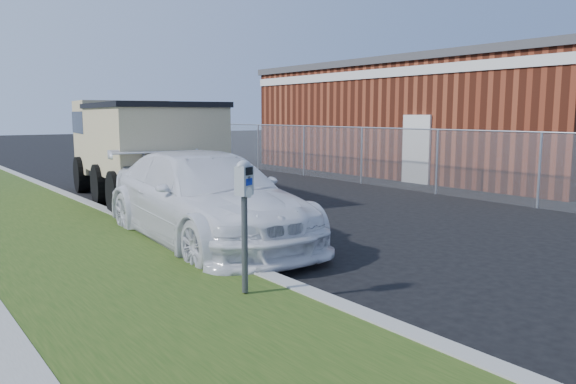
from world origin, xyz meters
TOP-DOWN VIEW (x-y plane):
  - ground at (0.00, 0.00)m, footprint 120.00×120.00m
  - chainlink_fence at (6.00, 7.00)m, footprint 0.06×30.06m
  - brick_building at (12.00, 8.00)m, footprint 9.20×14.20m
  - parking_meter at (-3.24, -0.64)m, footprint 0.25×0.22m
  - white_wagon at (-2.05, 2.54)m, footprint 2.49×5.49m
  - dump_truck at (-0.94, 8.24)m, footprint 3.38×6.90m

SIDE VIEW (x-z plane):
  - ground at x=0.00m, z-range 0.00..0.00m
  - white_wagon at x=-2.05m, z-range 0.00..1.56m
  - chainlink_fence at x=6.00m, z-range -13.74..16.26m
  - parking_meter at x=-3.24m, z-range 0.49..2.05m
  - dump_truck at x=-0.94m, z-range 0.16..2.76m
  - brick_building at x=12.00m, z-range 0.04..4.21m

